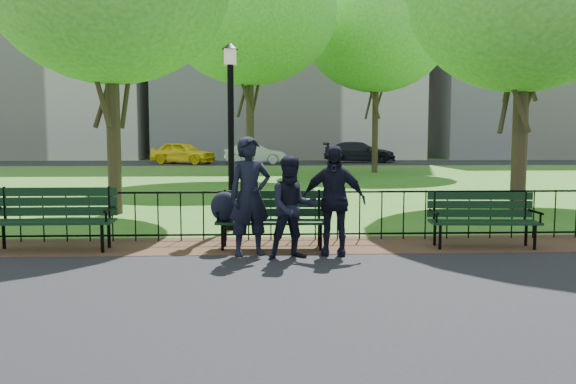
{
  "coord_description": "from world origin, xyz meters",
  "views": [
    {
      "loc": [
        -0.34,
        -7.94,
        1.82
      ],
      "look_at": [
        0.08,
        1.5,
        0.93
      ],
      "focal_mm": 35.0,
      "sensor_mm": 36.0,
      "label": 1
    }
  ],
  "objects_px": {
    "lamppost": "(231,129)",
    "sedan_dark": "(359,152)",
    "park_bench_right_a": "(482,214)",
    "person_left": "(250,196)",
    "sedan_silver": "(256,154)",
    "tree_far_e": "(377,28)",
    "person_mid": "(293,207)",
    "tree_far_c": "(249,10)",
    "park_bench_left_a": "(54,212)",
    "park_bench_main": "(249,210)",
    "person_right": "(333,200)",
    "taxi": "(183,153)"
  },
  "relations": [
    {
      "from": "person_left",
      "to": "sedan_silver",
      "type": "height_order",
      "value": "person_left"
    },
    {
      "from": "park_bench_right_a",
      "to": "tree_far_e",
      "type": "bearing_deg",
      "value": 87.06
    },
    {
      "from": "park_bench_main",
      "to": "person_right",
      "type": "height_order",
      "value": "person_right"
    },
    {
      "from": "sedan_silver",
      "to": "person_left",
      "type": "bearing_deg",
      "value": -177.3
    },
    {
      "from": "person_mid",
      "to": "person_right",
      "type": "height_order",
      "value": "person_right"
    },
    {
      "from": "taxi",
      "to": "sedan_silver",
      "type": "distance_m",
      "value": 5.32
    },
    {
      "from": "park_bench_main",
      "to": "person_right",
      "type": "relative_size",
      "value": 1.12
    },
    {
      "from": "lamppost",
      "to": "sedan_dark",
      "type": "bearing_deg",
      "value": 75.73
    },
    {
      "from": "park_bench_right_a",
      "to": "sedan_dark",
      "type": "distance_m",
      "value": 34.01
    },
    {
      "from": "taxi",
      "to": "person_right",
      "type": "bearing_deg",
      "value": -143.83
    },
    {
      "from": "person_left",
      "to": "sedan_silver",
      "type": "relative_size",
      "value": 0.41
    },
    {
      "from": "park_bench_right_a",
      "to": "sedan_dark",
      "type": "bearing_deg",
      "value": 87.2
    },
    {
      "from": "park_bench_main",
      "to": "person_right",
      "type": "bearing_deg",
      "value": -19.25
    },
    {
      "from": "tree_far_e",
      "to": "person_mid",
      "type": "xyz_separation_m",
      "value": [
        -5.62,
        -21.84,
        -6.89
      ]
    },
    {
      "from": "park_bench_left_a",
      "to": "person_left",
      "type": "relative_size",
      "value": 1.07
    },
    {
      "from": "park_bench_right_a",
      "to": "person_right",
      "type": "distance_m",
      "value": 2.65
    },
    {
      "from": "park_bench_left_a",
      "to": "sedan_dark",
      "type": "distance_m",
      "value": 35.44
    },
    {
      "from": "park_bench_main",
      "to": "sedan_dark",
      "type": "xyz_separation_m",
      "value": [
        7.65,
        33.79,
        0.15
      ]
    },
    {
      "from": "lamppost",
      "to": "tree_far_e",
      "type": "bearing_deg",
      "value": 70.55
    },
    {
      "from": "park_bench_right_a",
      "to": "tree_far_c",
      "type": "height_order",
      "value": "tree_far_c"
    },
    {
      "from": "taxi",
      "to": "sedan_silver",
      "type": "relative_size",
      "value": 1.07
    },
    {
      "from": "sedan_dark",
      "to": "person_left",
      "type": "bearing_deg",
      "value": 178.45
    },
    {
      "from": "person_mid",
      "to": "sedan_dark",
      "type": "xyz_separation_m",
      "value": [
        6.98,
        34.57,
        0.02
      ]
    },
    {
      "from": "tree_far_c",
      "to": "taxi",
      "type": "xyz_separation_m",
      "value": [
        -5.28,
        16.4,
        -6.55
      ]
    },
    {
      "from": "tree_far_c",
      "to": "sedan_dark",
      "type": "xyz_separation_m",
      "value": [
        7.99,
        18.1,
        -6.57
      ]
    },
    {
      "from": "lamppost",
      "to": "tree_far_c",
      "type": "height_order",
      "value": "tree_far_c"
    },
    {
      "from": "park_bench_right_a",
      "to": "tree_far_c",
      "type": "xyz_separation_m",
      "value": [
        -4.24,
        15.71,
        6.8
      ]
    },
    {
      "from": "tree_far_e",
      "to": "person_mid",
      "type": "bearing_deg",
      "value": -104.43
    },
    {
      "from": "person_right",
      "to": "sedan_silver",
      "type": "distance_m",
      "value": 32.27
    },
    {
      "from": "tree_far_c",
      "to": "person_mid",
      "type": "xyz_separation_m",
      "value": [
        1.01,
        -16.47,
        -6.59
      ]
    },
    {
      "from": "tree_far_e",
      "to": "tree_far_c",
      "type": "bearing_deg",
      "value": -140.99
    },
    {
      "from": "person_mid",
      "to": "sedan_silver",
      "type": "height_order",
      "value": "person_mid"
    },
    {
      "from": "tree_far_c",
      "to": "park_bench_right_a",
      "type": "bearing_deg",
      "value": -74.9
    },
    {
      "from": "person_left",
      "to": "person_right",
      "type": "distance_m",
      "value": 1.3
    },
    {
      "from": "tree_far_e",
      "to": "person_right",
      "type": "bearing_deg",
      "value": -102.97
    },
    {
      "from": "park_bench_right_a",
      "to": "park_bench_left_a",
      "type": "bearing_deg",
      "value": -177.01
    },
    {
      "from": "taxi",
      "to": "sedan_dark",
      "type": "bearing_deg",
      "value": -58.55
    },
    {
      "from": "person_left",
      "to": "taxi",
      "type": "xyz_separation_m",
      "value": [
        -5.64,
        32.62,
        -0.11
      ]
    },
    {
      "from": "person_mid",
      "to": "sedan_silver",
      "type": "relative_size",
      "value": 0.35
    },
    {
      "from": "park_bench_left_a",
      "to": "tree_far_c",
      "type": "height_order",
      "value": "tree_far_c"
    },
    {
      "from": "person_right",
      "to": "sedan_silver",
      "type": "bearing_deg",
      "value": 104.75
    },
    {
      "from": "park_bench_left_a",
      "to": "tree_far_c",
      "type": "bearing_deg",
      "value": 79.45
    },
    {
      "from": "park_bench_left_a",
      "to": "taxi",
      "type": "height_order",
      "value": "taxi"
    },
    {
      "from": "park_bench_right_a",
      "to": "person_left",
      "type": "xyz_separation_m",
      "value": [
        -3.88,
        -0.51,
        0.36
      ]
    },
    {
      "from": "person_left",
      "to": "person_mid",
      "type": "xyz_separation_m",
      "value": [
        0.65,
        -0.25,
        -0.14
      ]
    },
    {
      "from": "park_bench_right_a",
      "to": "sedan_silver",
      "type": "height_order",
      "value": "sedan_silver"
    },
    {
      "from": "tree_far_c",
      "to": "person_right",
      "type": "xyz_separation_m",
      "value": [
        1.66,
        -16.21,
        -6.51
      ]
    },
    {
      "from": "lamppost",
      "to": "person_left",
      "type": "bearing_deg",
      "value": -80.63
    },
    {
      "from": "lamppost",
      "to": "sedan_dark",
      "type": "relative_size",
      "value": 0.67
    },
    {
      "from": "park_bench_left_a",
      "to": "tree_far_e",
      "type": "height_order",
      "value": "tree_far_e"
    }
  ]
}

